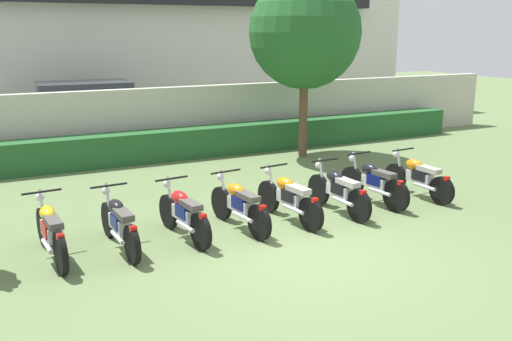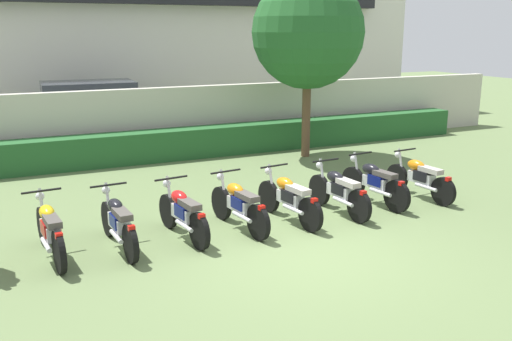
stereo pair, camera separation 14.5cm
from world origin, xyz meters
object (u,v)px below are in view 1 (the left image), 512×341
object	(u,v)px
motorcycle_in_row_2	(184,213)
motorcycle_in_row_6	(374,182)
motorcycle_in_row_4	(289,197)
parked_car	(91,113)
tree_near_inspector	(305,33)
motorcycle_in_row_3	(239,205)
motorcycle_in_row_1	(119,223)
motorcycle_in_row_7	(418,177)
motorcycle_in_row_5	(338,190)
motorcycle_in_row_0	(51,231)

from	to	relation	value
motorcycle_in_row_2	motorcycle_in_row_6	distance (m)	4.06
motorcycle_in_row_4	motorcycle_in_row_6	xyz separation A→B (m)	(2.05, 0.18, 0.01)
parked_car	motorcycle_in_row_4	bearing A→B (deg)	-76.06
tree_near_inspector	motorcycle_in_row_3	bearing A→B (deg)	-131.09
tree_near_inspector	motorcycle_in_row_1	bearing A→B (deg)	-142.97
motorcycle_in_row_4	motorcycle_in_row_7	bearing A→B (deg)	-94.59
tree_near_inspector	motorcycle_in_row_3	world-z (taller)	tree_near_inspector
tree_near_inspector	motorcycle_in_row_3	xyz separation A→B (m)	(-4.01, -4.60, -2.89)
motorcycle_in_row_1	motorcycle_in_row_2	size ratio (longest dim) A/B	1.05
parked_car	motorcycle_in_row_4	size ratio (longest dim) A/B	2.40
parked_car	motorcycle_in_row_5	size ratio (longest dim) A/B	2.46
motorcycle_in_row_0	motorcycle_in_row_7	xyz separation A→B (m)	(7.29, 0.10, -0.02)
motorcycle_in_row_5	motorcycle_in_row_7	distance (m)	2.11
tree_near_inspector	motorcycle_in_row_4	size ratio (longest dim) A/B	2.54
motorcycle_in_row_2	motorcycle_in_row_4	xyz separation A→B (m)	(2.01, -0.00, 0.00)
parked_car	motorcycle_in_row_6	world-z (taller)	parked_car
motorcycle_in_row_7	motorcycle_in_row_4	bearing A→B (deg)	87.88
parked_car	motorcycle_in_row_2	xyz separation A→B (m)	(-0.14, -9.09, -0.49)
motorcycle_in_row_4	motorcycle_in_row_5	size ratio (longest dim) A/B	1.03
motorcycle_in_row_4	motorcycle_in_row_1	bearing A→B (deg)	82.86
motorcycle_in_row_3	motorcycle_in_row_7	bearing A→B (deg)	-95.28
motorcycle_in_row_4	motorcycle_in_row_7	size ratio (longest dim) A/B	1.02
motorcycle_in_row_0	motorcycle_in_row_1	bearing A→B (deg)	-98.04
motorcycle_in_row_0	motorcycle_in_row_6	bearing A→B (deg)	-93.79
motorcycle_in_row_0	motorcycle_in_row_3	bearing A→B (deg)	-95.78
motorcycle_in_row_5	motorcycle_in_row_6	size ratio (longest dim) A/B	0.99
motorcycle_in_row_0	motorcycle_in_row_5	xyz separation A→B (m)	(5.19, -0.05, -0.01)
motorcycle_in_row_5	motorcycle_in_row_4	bearing A→B (deg)	86.25
parked_car	motorcycle_in_row_6	xyz separation A→B (m)	(3.92, -8.91, -0.48)
motorcycle_in_row_3	motorcycle_in_row_5	size ratio (longest dim) A/B	1.01
parked_car	tree_near_inspector	xyz separation A→B (m)	(4.90, -4.49, 2.41)
tree_near_inspector	motorcycle_in_row_7	size ratio (longest dim) A/B	2.59
motorcycle_in_row_4	motorcycle_in_row_5	world-z (taller)	motorcycle_in_row_5
motorcycle_in_row_5	motorcycle_in_row_6	xyz separation A→B (m)	(0.97, 0.18, 0.01)
tree_near_inspector	motorcycle_in_row_5	world-z (taller)	tree_near_inspector
parked_car	motorcycle_in_row_5	xyz separation A→B (m)	(2.95, -9.09, -0.48)
motorcycle_in_row_6	motorcycle_in_row_7	xyz separation A→B (m)	(1.13, -0.03, -0.02)
motorcycle_in_row_4	motorcycle_in_row_2	bearing A→B (deg)	82.72
motorcycle_in_row_0	motorcycle_in_row_6	xyz separation A→B (m)	(6.16, 0.13, 0.00)
motorcycle_in_row_2	motorcycle_in_row_4	size ratio (longest dim) A/B	0.95
motorcycle_in_row_6	tree_near_inspector	bearing A→B (deg)	-19.21
parked_car	motorcycle_in_row_1	bearing A→B (deg)	-95.31
motorcycle_in_row_1	motorcycle_in_row_5	distance (m)	4.17
motorcycle_in_row_6	motorcycle_in_row_0	bearing A→B (deg)	84.47
motorcycle_in_row_7	tree_near_inspector	bearing A→B (deg)	-2.82
motorcycle_in_row_1	motorcycle_in_row_4	world-z (taller)	motorcycle_in_row_4
tree_near_inspector	motorcycle_in_row_4	xyz separation A→B (m)	(-3.02, -4.60, -2.89)
tree_near_inspector	motorcycle_in_row_2	xyz separation A→B (m)	(-5.04, -4.60, -2.89)
parked_car	motorcycle_in_row_2	distance (m)	9.11
motorcycle_in_row_2	motorcycle_in_row_4	world-z (taller)	motorcycle_in_row_4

